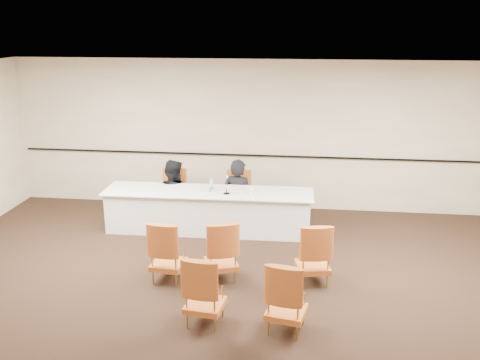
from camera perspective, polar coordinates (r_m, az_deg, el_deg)
name	(u,v)px	position (r m, az deg, el deg)	size (l,w,h in m)	color
floor	(231,303)	(7.50, -0.94, -13.01)	(10.00, 10.00, 0.00)	black
ceiling	(230,82)	(6.56, -1.06, 10.40)	(10.00, 10.00, 0.00)	white
wall_back	(258,136)	(10.72, 1.97, 4.76)	(10.00, 0.04, 3.00)	#BDAD94
wall_rail	(258,155)	(10.78, 1.93, 2.64)	(9.80, 0.04, 0.03)	black
panel_table	(209,211)	(9.77, -3.38, -3.30)	(3.78, 0.87, 0.76)	silver
panelist_main	(238,202)	(10.23, -0.22, -2.31)	(0.61, 0.40, 1.68)	black
panelist_main_chair	(238,197)	(10.20, -0.23, -1.82)	(0.50, 0.50, 0.95)	#AB5E1E
panelist_second	(173,200)	(10.45, -7.17, -2.10)	(0.78, 0.61, 1.60)	black
panelist_second_chair	(173,195)	(10.41, -7.19, -1.57)	(0.50, 0.50, 0.95)	#AB5E1E
papers	(232,193)	(9.52, -0.90, -1.41)	(0.30, 0.22, 0.00)	silver
microphone	(227,186)	(9.43, -1.45, -0.63)	(0.11, 0.22, 0.31)	black
water_bottle	(212,185)	(9.59, -3.03, -0.53)	(0.07, 0.07, 0.24)	teal
drinking_glass	(208,189)	(9.59, -3.49, -1.01)	(0.06, 0.06, 0.10)	silver
coffee_cup	(251,191)	(9.44, 1.19, -1.20)	(0.08, 0.08, 0.12)	white
aud_chair_front_left	(168,250)	(7.98, -7.70, -7.44)	(0.50, 0.50, 0.95)	#AB5E1E
aud_chair_front_mid	(221,250)	(7.93, -2.05, -7.46)	(0.50, 0.50, 0.95)	#AB5E1E
aud_chair_front_right	(313,253)	(7.91, 7.81, -7.67)	(0.50, 0.50, 0.95)	#AB5E1E
aud_chair_back_mid	(205,289)	(6.87, -3.79, -11.54)	(0.50, 0.50, 0.95)	#AB5E1E
aud_chair_back_right	(287,296)	(6.73, 5.03, -12.17)	(0.50, 0.50, 0.95)	#AB5E1E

